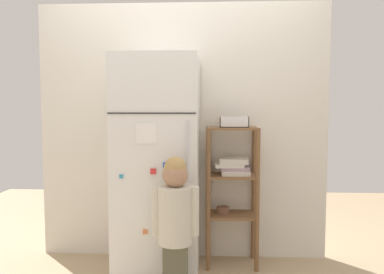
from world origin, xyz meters
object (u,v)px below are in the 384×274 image
(refrigerator, at_px, (158,166))
(pantry_shelf_unit, at_px, (232,180))
(fruit_bin, at_px, (236,123))
(child_standing, at_px, (175,215))

(refrigerator, distance_m, pantry_shelf_unit, 0.63)
(fruit_bin, bearing_deg, refrigerator, -163.12)
(pantry_shelf_unit, relative_size, fruit_bin, 4.93)
(child_standing, relative_size, pantry_shelf_unit, 0.86)
(child_standing, bearing_deg, refrigerator, 110.77)
(refrigerator, relative_size, pantry_shelf_unit, 1.48)
(pantry_shelf_unit, height_order, fruit_bin, fruit_bin)
(refrigerator, height_order, child_standing, refrigerator)
(pantry_shelf_unit, bearing_deg, child_standing, -122.74)
(refrigerator, bearing_deg, pantry_shelf_unit, 16.92)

